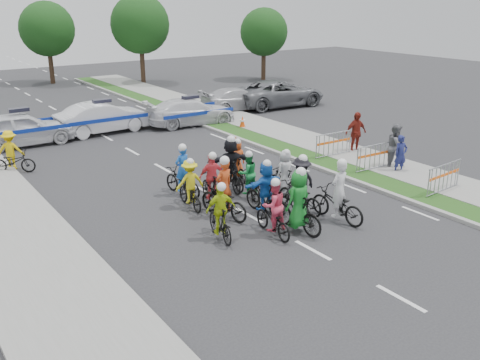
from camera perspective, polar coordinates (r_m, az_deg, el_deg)
ground at (r=14.90m, az=7.77°, el=-7.45°), size 90.00×90.00×0.00m
curb_right at (r=21.52m, az=8.91°, el=1.10°), size 0.20×60.00×0.12m
grass_strip at (r=21.99m, az=10.24°, el=1.40°), size 1.20×60.00×0.11m
sidewalk_right at (r=23.25m, az=13.40°, el=2.17°), size 2.40×60.00×0.13m
sidewalk_left at (r=16.31m, az=-22.44°, el=-6.13°), size 3.00×60.00×0.13m
rider_0 at (r=16.64m, az=10.36°, el=-2.18°), size 0.91×2.06×2.03m
rider_1 at (r=15.69m, az=6.18°, el=-2.87°), size 0.90×1.96×2.01m
rider_2 at (r=15.43m, az=3.55°, el=-3.64°), size 0.79×1.79×1.78m
rider_3 at (r=15.17m, az=-2.11°, el=-3.98°), size 0.93×1.71×1.74m
rider_4 at (r=17.13m, az=6.43°, el=-1.05°), size 1.12×1.95×1.95m
rider_5 at (r=16.90m, az=2.70°, el=-1.18°), size 1.49×1.77×1.82m
rider_6 at (r=16.65m, az=-1.78°, el=-1.85°), size 1.06×2.09×2.03m
rider_7 at (r=18.61m, az=4.76°, el=0.34°), size 0.75×1.63×1.67m
rider_8 at (r=18.27m, az=0.79°, el=-0.02°), size 0.76×1.72×1.70m
rider_9 at (r=17.76m, az=-3.03°, el=-0.40°), size 0.97×1.79×1.82m
rider_10 at (r=17.46m, az=-5.39°, el=-0.90°), size 1.00×1.74×1.72m
rider_11 at (r=18.95m, az=-1.05°, el=1.34°), size 1.68×2.00×2.03m
rider_12 at (r=18.63m, az=-6.17°, el=0.20°), size 0.93×1.92×1.88m
rider_13 at (r=19.95m, az=-0.39°, el=1.69°), size 0.75×1.63×1.66m
police_car_0 at (r=26.77m, az=-22.32°, el=5.08°), size 4.70×1.90×1.60m
police_car_1 at (r=28.08m, az=-14.38°, el=6.46°), size 4.78×1.89×1.55m
police_car_2 at (r=29.10m, az=-5.27°, el=7.27°), size 5.12×2.64×1.42m
civilian_sedan at (r=32.81m, az=-0.27°, el=8.62°), size 4.80×2.29×1.35m
civilian_suv at (r=34.10m, az=4.20°, el=9.22°), size 6.10×3.20×1.64m
spectator_0 at (r=21.71m, az=16.76°, el=2.62°), size 0.63×0.49×1.53m
spectator_1 at (r=22.26m, az=16.28°, el=3.44°), size 1.12×1.07×1.82m
spectator_2 at (r=24.08m, az=12.25°, el=4.95°), size 1.13×0.61×1.84m
marshal_hiviz at (r=23.18m, az=-23.30°, el=2.95°), size 1.18×0.97×1.59m
barrier_0 at (r=19.92m, az=20.90°, el=0.08°), size 2.03×0.66×1.12m
barrier_1 at (r=21.72m, az=14.19°, el=2.29°), size 2.02×0.58×1.12m
barrier_2 at (r=23.23m, az=9.93°, el=3.67°), size 2.01×0.56×1.12m
cone_0 at (r=23.90m, az=-0.49°, el=3.85°), size 0.40×0.40×0.70m
cone_1 at (r=28.08m, az=0.26°, el=6.15°), size 0.40×0.40×0.70m
parked_bike at (r=22.79m, az=-23.01°, el=1.80°), size 1.75×1.36×0.88m
tree_1 at (r=43.72m, az=-10.60°, el=16.02°), size 4.55×4.55×6.82m
tree_2 at (r=44.96m, az=2.57°, el=15.48°), size 3.85×3.85×5.77m
tree_4 at (r=45.44m, az=-19.90°, el=14.90°), size 4.20×4.20×6.30m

